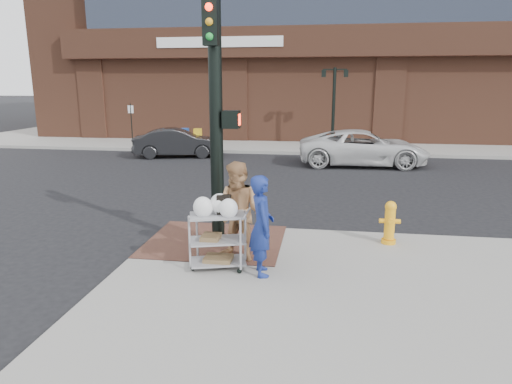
% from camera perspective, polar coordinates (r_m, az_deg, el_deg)
% --- Properties ---
extents(ground, '(220.00, 220.00, 0.00)m').
position_cam_1_polar(ground, '(8.79, -2.67, -9.22)').
color(ground, black).
rests_on(ground, ground).
extents(sidewalk_far, '(65.00, 36.00, 0.15)m').
position_cam_1_polar(sidewalk_far, '(41.54, 23.98, 7.74)').
color(sidewalk_far, gray).
rests_on(sidewalk_far, ground).
extents(brick_curb_ramp, '(2.80, 2.40, 0.01)m').
position_cam_1_polar(brick_curb_ramp, '(9.68, -5.14, -6.10)').
color(brick_curb_ramp, '#4F2B25').
rests_on(brick_curb_ramp, sidewalk_near).
extents(lamp_post, '(1.32, 0.22, 4.00)m').
position_cam_1_polar(lamp_post, '(23.97, 9.71, 11.44)').
color(lamp_post, black).
rests_on(lamp_post, sidewalk_far).
extents(parking_sign, '(0.05, 0.05, 2.20)m').
position_cam_1_polar(parking_sign, '(25.17, -15.29, 8.12)').
color(parking_sign, black).
rests_on(parking_sign, sidewalk_far).
extents(traffic_signal_pole, '(0.61, 0.51, 5.00)m').
position_cam_1_polar(traffic_signal_pole, '(8.99, -4.92, 9.86)').
color(traffic_signal_pole, black).
rests_on(traffic_signal_pole, sidewalk_near).
extents(woman_blue, '(0.58, 0.73, 1.75)m').
position_cam_1_polar(woman_blue, '(7.78, 0.72, -4.22)').
color(woman_blue, navy).
rests_on(woman_blue, sidewalk_near).
extents(pedestrian_tan, '(1.09, 0.97, 1.85)m').
position_cam_1_polar(pedestrian_tan, '(8.42, -2.13, -2.49)').
color(pedestrian_tan, '#AB7C50').
rests_on(pedestrian_tan, sidewalk_near).
extents(sedan_dark, '(4.26, 2.34, 1.33)m').
position_cam_1_polar(sedan_dark, '(21.77, -9.78, 6.08)').
color(sedan_dark, black).
rests_on(sedan_dark, ground).
extents(minivan_white, '(5.41, 2.61, 1.48)m').
position_cam_1_polar(minivan_white, '(19.73, 13.27, 5.40)').
color(minivan_white, silver).
rests_on(minivan_white, ground).
extents(utility_cart, '(1.08, 0.79, 1.34)m').
position_cam_1_polar(utility_cart, '(8.15, -4.78, -5.43)').
color(utility_cart, gray).
rests_on(utility_cart, sidewalk_near).
extents(fire_hydrant, '(0.42, 0.30, 0.90)m').
position_cam_1_polar(fire_hydrant, '(9.78, 16.38, -3.61)').
color(fire_hydrant, '#FEA815').
rests_on(fire_hydrant, sidewalk_near).
extents(newsbox_yellow, '(0.38, 0.34, 0.89)m').
position_cam_1_polar(newsbox_yellow, '(24.57, -7.28, 6.83)').
color(newsbox_yellow, gold).
rests_on(newsbox_yellow, sidewalk_far).
extents(newsbox_blue, '(0.38, 0.34, 0.90)m').
position_cam_1_polar(newsbox_blue, '(24.78, -8.87, 6.85)').
color(newsbox_blue, '#18419D').
rests_on(newsbox_blue, sidewalk_far).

